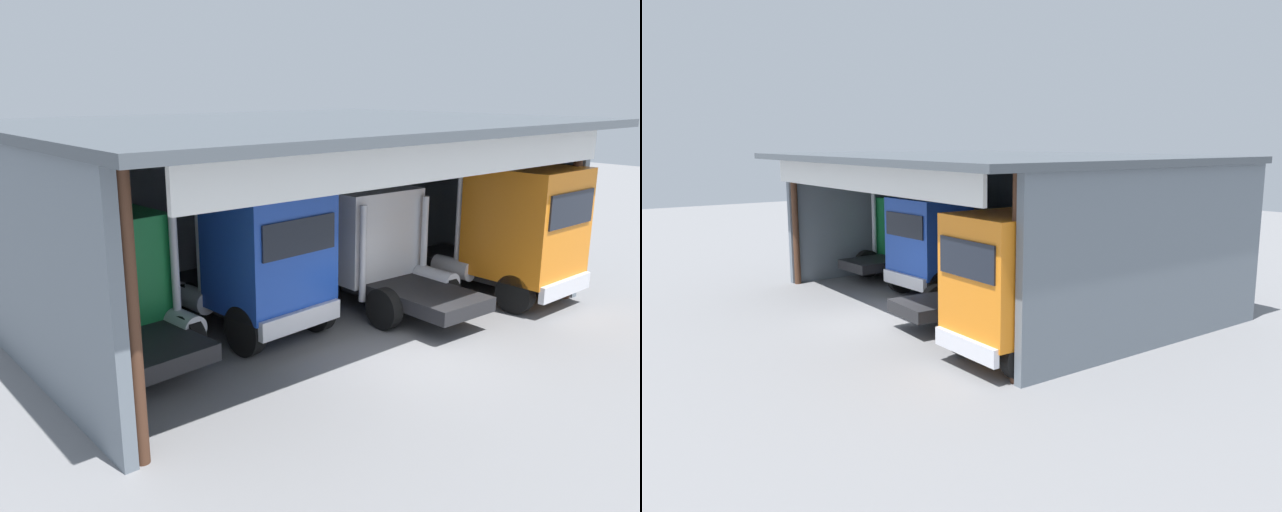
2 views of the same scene
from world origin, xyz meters
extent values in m
plane|color=slate|center=(0.00, 0.00, 0.00)|extent=(80.00, 80.00, 0.00)
cube|color=slate|center=(0.00, 9.51, 2.40)|extent=(13.34, 0.24, 4.80)
cube|color=slate|center=(-6.67, 4.75, 2.40)|extent=(0.24, 9.51, 4.80)
cube|color=slate|center=(6.67, 4.75, 2.40)|extent=(0.24, 9.51, 4.80)
cube|color=#474E55|center=(0.00, 4.21, 4.90)|extent=(13.94, 10.60, 0.20)
cylinder|color=#4C2D1E|center=(-6.42, 0.15, 2.40)|extent=(0.24, 0.24, 4.80)
cylinder|color=#4C2D1E|center=(6.42, 0.15, 2.40)|extent=(0.24, 0.24, 4.80)
cube|color=white|center=(0.00, -0.44, 4.45)|extent=(12.00, 0.12, 0.90)
cube|color=#197F3D|center=(-5.09, 4.58, 1.99)|extent=(2.54, 2.21, 2.40)
cube|color=black|center=(-5.17, 5.61, 2.41)|extent=(2.03, 0.21, 0.72)
cube|color=silver|center=(-5.17, 5.64, 0.69)|extent=(2.28, 0.33, 0.44)
cube|color=#232326|center=(-4.97, 3.02, 0.72)|extent=(2.00, 2.97, 0.36)
cylinder|color=silver|center=(-6.07, 3.34, 2.02)|extent=(0.18, 0.18, 2.96)
cylinder|color=silver|center=(-3.93, 3.50, 2.02)|extent=(0.18, 0.18, 2.96)
cylinder|color=silver|center=(-3.92, 3.40, 0.84)|extent=(0.65, 1.24, 0.56)
cylinder|color=black|center=(-6.16, 4.91, 0.54)|extent=(0.38, 1.10, 1.08)
cylinder|color=black|center=(-4.08, 5.06, 0.54)|extent=(0.38, 1.10, 1.08)
cylinder|color=black|center=(-6.01, 2.94, 0.54)|extent=(0.38, 1.10, 1.08)
cylinder|color=black|center=(-3.93, 3.10, 0.54)|extent=(0.38, 1.10, 1.08)
cube|color=#1E47B7|center=(-1.70, 3.13, 2.16)|extent=(2.61, 2.19, 2.67)
cube|color=black|center=(-1.63, 2.10, 2.63)|extent=(2.11, 0.20, 0.80)
cube|color=silver|center=(-1.63, 2.07, 0.73)|extent=(2.36, 0.32, 0.44)
cube|color=#232326|center=(-1.83, 4.99, 0.76)|extent=(2.09, 3.52, 0.36)
cylinder|color=silver|center=(-0.67, 4.36, 1.81)|extent=(0.18, 0.18, 2.46)
cylinder|color=silver|center=(-2.90, 4.21, 1.81)|extent=(0.18, 0.18, 2.46)
cylinder|color=silver|center=(-2.92, 4.62, 0.88)|extent=(0.64, 1.24, 0.56)
cylinder|color=black|center=(-0.59, 2.80, 0.58)|extent=(0.38, 1.18, 1.16)
cylinder|color=black|center=(-2.76, 2.65, 0.58)|extent=(0.38, 1.18, 1.16)
cylinder|color=black|center=(-0.74, 5.07, 0.58)|extent=(0.38, 1.18, 1.16)
cylinder|color=black|center=(-2.92, 4.92, 0.58)|extent=(0.38, 1.18, 1.16)
cube|color=white|center=(1.92, 3.74, 1.97)|extent=(2.55, 2.24, 2.41)
cube|color=black|center=(1.97, 4.82, 2.39)|extent=(2.09, 0.15, 0.72)
cube|color=silver|center=(1.97, 4.85, 0.67)|extent=(2.34, 0.26, 0.44)
cube|color=#232326|center=(1.83, 1.75, 0.70)|extent=(2.00, 3.69, 0.36)
cylinder|color=silver|center=(0.76, 2.57, 1.75)|extent=(0.18, 0.18, 2.47)
cylinder|color=silver|center=(2.97, 2.48, 1.75)|extent=(0.18, 0.18, 2.47)
cylinder|color=silver|center=(2.95, 2.00, 0.82)|extent=(0.61, 1.22, 0.56)
cylinder|color=black|center=(0.86, 4.21, 0.52)|extent=(0.35, 1.05, 1.03)
cylinder|color=black|center=(3.02, 4.12, 0.52)|extent=(0.35, 1.05, 1.03)
cylinder|color=black|center=(0.76, 1.80, 0.52)|extent=(0.35, 1.05, 1.03)
cylinder|color=black|center=(2.91, 1.70, 0.52)|extent=(0.35, 1.05, 1.03)
cube|color=orange|center=(5.28, 0.87, 2.25)|extent=(2.44, 2.52, 2.96)
cube|color=black|center=(5.29, -0.40, 2.77)|extent=(2.07, 0.07, 0.89)
cube|color=silver|center=(5.29, -0.43, 0.67)|extent=(2.31, 0.17, 0.44)
cube|color=#232326|center=(5.28, 2.69, 0.70)|extent=(1.84, 3.31, 0.36)
cylinder|color=silver|center=(6.37, 2.29, 2.11)|extent=(0.18, 0.18, 3.17)
cylinder|color=silver|center=(4.18, 2.28, 2.11)|extent=(0.18, 0.18, 3.17)
cylinder|color=silver|center=(4.18, 2.39, 0.82)|extent=(0.56, 1.20, 0.56)
cylinder|color=black|center=(6.35, 0.38, 0.52)|extent=(0.30, 1.05, 1.05)
cylinder|color=black|center=(4.22, 0.37, 0.52)|extent=(0.30, 1.05, 1.05)
cylinder|color=black|center=(6.34, 2.70, 0.52)|extent=(0.30, 1.05, 1.05)
cylinder|color=black|center=(4.21, 2.69, 0.52)|extent=(0.30, 1.05, 1.05)
cylinder|color=#B21E19|center=(0.13, 8.73, 0.47)|extent=(0.58, 0.58, 0.93)
cube|color=black|center=(4.14, 8.39, 0.50)|extent=(0.90, 0.60, 1.00)
camera|label=1|loc=(-10.22, -8.63, 5.78)|focal=36.40mm
camera|label=2|loc=(17.03, -9.11, 5.47)|focal=36.24mm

